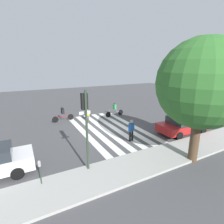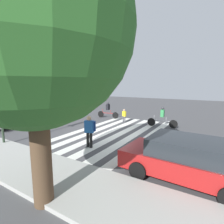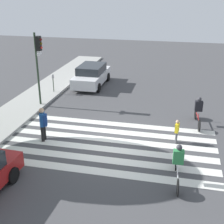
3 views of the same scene
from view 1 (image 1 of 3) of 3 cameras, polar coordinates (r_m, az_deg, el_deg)
name	(u,v)px [view 1 (image 1 of 3)]	position (r m, az deg, el deg)	size (l,w,h in m)	color
ground_plane	(109,128)	(16.14, -1.04, -5.38)	(60.00, 60.00, 0.00)	#444447
sidewalk_curb	(155,159)	(11.42, 13.85, -14.73)	(36.00, 2.50, 0.14)	#9E9E99
crosswalk_stripes	(109,128)	(16.14, -1.04, -5.36)	(5.23, 10.00, 0.01)	silver
traffic_light	(85,116)	(9.08, -8.67, -1.15)	(0.60, 0.50, 4.51)	#283828
parking_meter	(40,167)	(9.25, -22.56, -16.33)	(0.15, 0.15, 1.38)	#283828
street_tree	(202,84)	(10.78, 27.35, 8.05)	(4.99, 4.99, 7.17)	#4C3826
pedestrian_adult_yellow_jacket	(131,129)	(13.39, 6.31, -5.38)	(0.51, 0.49, 1.70)	black
pedestrian_child_with_backpack	(88,115)	(18.28, -7.93, -0.83)	(0.35, 0.21, 1.18)	#4C4C51
cyclist_far_lane	(115,109)	(19.64, 0.84, 1.05)	(2.31, 0.42, 1.59)	black
cyclist_near_curb	(63,113)	(18.58, -15.79, -0.37)	(2.24, 0.42, 1.60)	black
car_parked_silver_sedan	(183,124)	(16.09, 22.18, -3.78)	(4.46, 2.25, 1.47)	maroon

